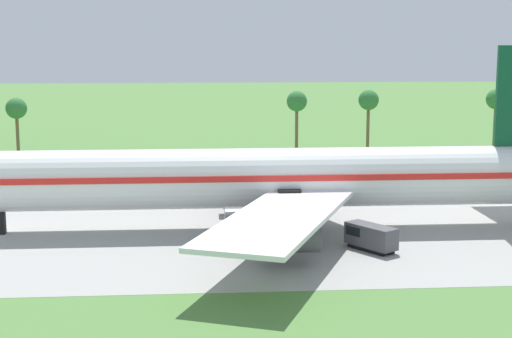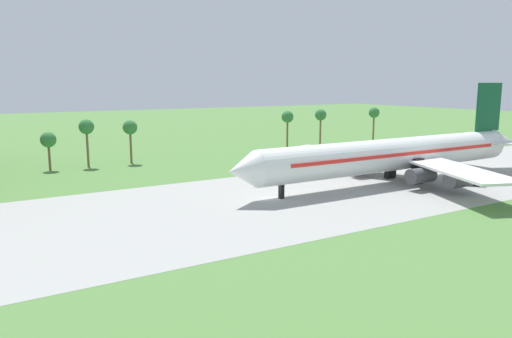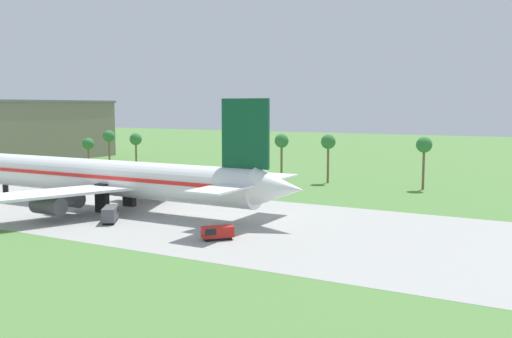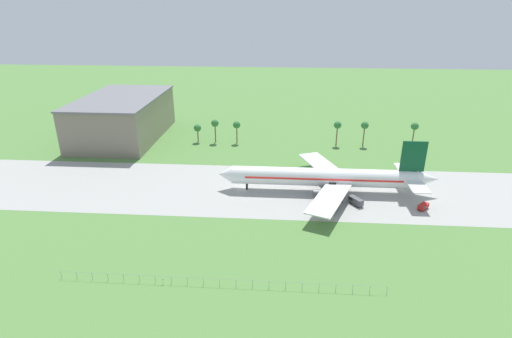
# 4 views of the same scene
# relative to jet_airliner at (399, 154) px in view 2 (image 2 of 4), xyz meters

# --- Properties ---
(ground_plane) EXTENTS (600.00, 600.00, 0.00)m
(ground_plane) POSITION_rel_jet_airliner_xyz_m (-30.81, 0.26, -5.72)
(ground_plane) COLOR #517F3D
(taxiway_strip) EXTENTS (320.00, 44.00, 0.02)m
(taxiway_strip) POSITION_rel_jet_airliner_xyz_m (-30.81, 0.26, -5.71)
(taxiway_strip) COLOR #9E9E99
(taxiway_strip) RESTS_ON ground_plane
(jet_airliner) EXTENTS (78.70, 56.82, 20.10)m
(jet_airliner) POSITION_rel_jet_airliner_xyz_m (0.00, 0.00, 0.00)
(jet_airliner) COLOR white
(jet_airliner) RESTS_ON ground_plane
(baggage_tug) EXTENTS (4.79, 5.70, 2.56)m
(baggage_tug) POSITION_rel_jet_airliner_xyz_m (8.87, -9.35, -4.34)
(baggage_tug) COLOR black
(baggage_tug) RESTS_ON ground_plane
(palm_tree_row) EXTENTS (107.16, 3.60, 12.00)m
(palm_tree_row) POSITION_rel_jet_airliner_xyz_m (-11.52, 52.49, 3.41)
(palm_tree_row) COLOR brown
(palm_tree_row) RESTS_ON ground_plane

